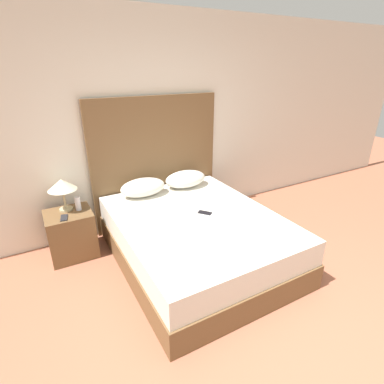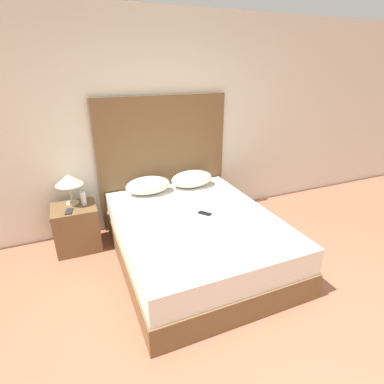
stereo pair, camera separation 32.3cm
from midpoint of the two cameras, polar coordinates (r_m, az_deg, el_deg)
name	(u,v)px [view 1 (the left image)]	position (r m, az deg, el deg)	size (l,w,h in m)	color
ground_plane	(311,376)	(2.63, 18.05, -30.52)	(16.00, 16.00, 0.00)	#9E5B42
wall_back	(154,125)	(4.00, -9.63, 12.47)	(10.00, 0.06, 2.70)	silver
bed	(197,238)	(3.39, -1.89, -8.88)	(1.66, 2.09, 0.55)	brown
headboard	(157,163)	(4.05, -9.02, 5.47)	(1.74, 0.05, 1.72)	brown
pillow_left	(143,187)	(3.80, -11.74, 0.83)	(0.57, 0.35, 0.22)	silver
pillow_right	(186,179)	(4.01, -3.54, 2.45)	(0.57, 0.35, 0.22)	silver
phone_on_bed	(205,213)	(3.32, -0.31, -4.03)	(0.15, 0.16, 0.01)	black
nightstand	(71,234)	(3.80, -24.31, -7.36)	(0.50, 0.45, 0.54)	brown
table_lamp	(62,186)	(3.65, -25.91, 1.06)	(0.31, 0.31, 0.37)	tan
phone_on_nightstand	(64,218)	(3.58, -25.62, -4.50)	(0.10, 0.16, 0.01)	#232328
toiletry_bottle	(78,204)	(3.67, -23.32, -2.09)	(0.06, 0.06, 0.16)	silver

